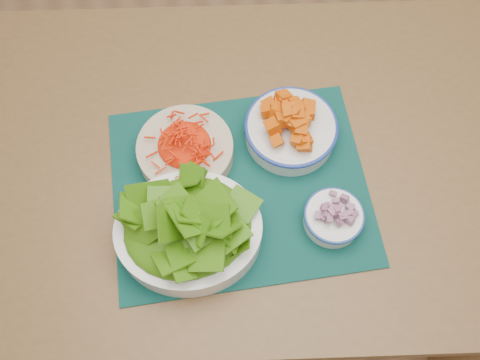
# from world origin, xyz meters

# --- Properties ---
(ground) EXTENTS (4.00, 4.00, 0.00)m
(ground) POSITION_xyz_m (0.00, 0.00, 0.00)
(ground) COLOR #A77750
(ground) RESTS_ON ground
(table) EXTENTS (1.35, 1.03, 0.75)m
(table) POSITION_xyz_m (-0.35, 0.10, 0.65)
(table) COLOR brown
(table) RESTS_ON ground
(placemat) EXTENTS (0.54, 0.45, 0.00)m
(placemat) POSITION_xyz_m (-0.41, 0.04, 0.75)
(placemat) COLOR black
(placemat) RESTS_ON table
(carrot_bowl) EXTENTS (0.22, 0.22, 0.07)m
(carrot_bowl) POSITION_xyz_m (-0.50, 0.13, 0.79)
(carrot_bowl) COLOR #C8B695
(carrot_bowl) RESTS_ON placemat
(squash_bowl) EXTENTS (0.25, 0.25, 0.09)m
(squash_bowl) POSITION_xyz_m (-0.29, 0.13, 0.80)
(squash_bowl) COLOR silver
(squash_bowl) RESTS_ON placemat
(lettuce_bowl) EXTENTS (0.30, 0.27, 0.13)m
(lettuce_bowl) POSITION_xyz_m (-0.53, -0.04, 0.81)
(lettuce_bowl) COLOR white
(lettuce_bowl) RESTS_ON placemat
(onion_bowl) EXTENTS (0.15, 0.15, 0.06)m
(onion_bowl) POSITION_xyz_m (-0.26, -0.07, 0.78)
(onion_bowl) COLOR white
(onion_bowl) RESTS_ON placemat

